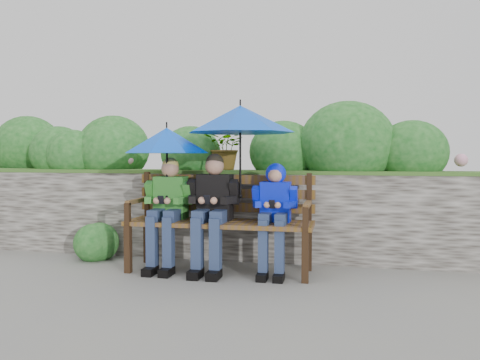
% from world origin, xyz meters
% --- Properties ---
extents(ground, '(60.00, 60.00, 0.00)m').
position_xyz_m(ground, '(0.00, 0.00, 0.00)').
color(ground, gray).
rests_on(ground, ground).
extents(garden_backdrop, '(8.00, 2.88, 1.86)m').
position_xyz_m(garden_backdrop, '(-0.09, 1.57, 0.66)').
color(garden_backdrop, '#3E3932').
rests_on(garden_backdrop, ground).
extents(park_bench, '(1.93, 0.57, 1.02)m').
position_xyz_m(park_bench, '(-0.21, 0.15, 0.58)').
color(park_bench, black).
rests_on(park_bench, ground).
extents(boy_left, '(0.50, 0.58, 1.18)m').
position_xyz_m(boy_left, '(-0.77, 0.06, 0.67)').
color(boy_left, '#2F6F2D').
rests_on(boy_left, ground).
extents(boy_middle, '(0.53, 0.61, 1.22)m').
position_xyz_m(boy_middle, '(-0.28, 0.05, 0.69)').
color(boy_middle, black).
rests_on(boy_middle, ground).
extents(boy_right, '(0.45, 0.55, 1.12)m').
position_xyz_m(boy_right, '(0.36, 0.08, 0.69)').
color(boy_right, '#141FDD').
rests_on(boy_right, ground).
extents(umbrella_left, '(0.91, 0.91, 0.81)m').
position_xyz_m(umbrella_left, '(-0.78, 0.08, 1.36)').
color(umbrella_left, '#0045D4').
rests_on(umbrella_left, ground).
extents(umbrella_right, '(1.11, 1.11, 1.00)m').
position_xyz_m(umbrella_right, '(0.00, 0.10, 1.57)').
color(umbrella_right, '#0045D4').
rests_on(umbrella_right, ground).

